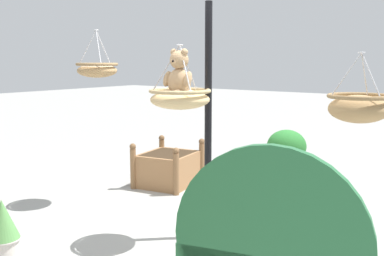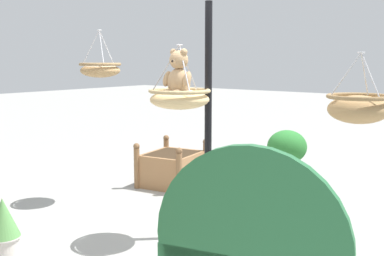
% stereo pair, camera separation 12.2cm
% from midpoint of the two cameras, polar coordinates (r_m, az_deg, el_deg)
% --- Properties ---
extents(ground_plane, '(40.00, 40.00, 0.00)m').
position_cam_midpoint_polar(ground_plane, '(4.85, 0.17, -12.88)').
color(ground_plane, '#9E9E99').
extents(display_pole_central, '(0.44, 0.44, 2.36)m').
position_cam_midpoint_polar(display_pole_central, '(4.55, 1.21, -4.77)').
color(display_pole_central, black).
rests_on(display_pole_central, ground).
extents(hanging_basket_with_teddy, '(0.58, 0.58, 0.60)m').
position_cam_midpoint_polar(hanging_basket_with_teddy, '(4.34, -2.30, 3.73)').
color(hanging_basket_with_teddy, tan).
extents(teddy_bear, '(0.31, 0.28, 0.45)m').
position_cam_midpoint_polar(teddy_bear, '(4.31, -2.50, 6.33)').
color(teddy_bear, tan).
extents(hanging_basket_left_high, '(0.53, 0.53, 0.59)m').
position_cam_midpoint_polar(hanging_basket_left_high, '(4.10, 19.06, 2.47)').
color(hanging_basket_left_high, '#A37F51').
extents(hanging_basket_right_low, '(0.50, 0.50, 0.57)m').
position_cam_midpoint_polar(hanging_basket_right_low, '(5.71, -12.22, 7.10)').
color(hanging_basket_right_low, '#A37F51').
extents(wooden_planter_box, '(0.88, 0.97, 0.63)m').
position_cam_midpoint_polar(wooden_planter_box, '(6.58, -3.46, -4.87)').
color(wooden_planter_box, '#9E7047').
rests_on(wooden_planter_box, ground).
extents(potted_plant_fern_front, '(0.41, 0.41, 1.09)m').
position_cam_midpoint_polar(potted_plant_fern_front, '(4.65, 10.70, -6.58)').
color(potted_plant_fern_front, '#AD563D').
rests_on(potted_plant_fern_front, ground).
extents(potted_plant_flowering_red, '(0.30, 0.30, 0.53)m').
position_cam_midpoint_polar(potted_plant_flowering_red, '(4.57, -23.00, -11.34)').
color(potted_plant_flowering_red, beige).
rests_on(potted_plant_flowering_red, ground).
extents(watering_can, '(0.35, 0.20, 0.30)m').
position_cam_midpoint_polar(watering_can, '(5.99, 10.95, -7.84)').
color(watering_can, '#B23333').
rests_on(watering_can, ground).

